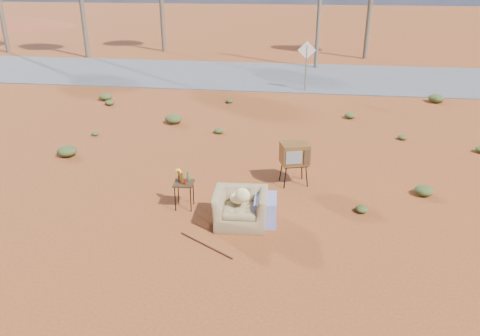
# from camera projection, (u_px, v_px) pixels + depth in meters

# --- Properties ---
(ground) EXTENTS (140.00, 140.00, 0.00)m
(ground) POSITION_uv_depth(u_px,v_px,m) (226.00, 218.00, 10.19)
(ground) COLOR brown
(ground) RESTS_ON ground
(highway) EXTENTS (140.00, 7.00, 0.04)m
(highway) POSITION_uv_depth(u_px,v_px,m) (276.00, 76.00, 23.85)
(highway) COLOR #565659
(highway) RESTS_ON ground
(armchair) EXTENTS (1.35, 0.92, 0.98)m
(armchair) POSITION_uv_depth(u_px,v_px,m) (245.00, 204.00, 9.82)
(armchair) COLOR olive
(armchair) RESTS_ON ground
(tv_unit) EXTENTS (0.80, 0.71, 1.08)m
(tv_unit) POSITION_uv_depth(u_px,v_px,m) (295.00, 154.00, 11.52)
(tv_unit) COLOR black
(tv_unit) RESTS_ON ground
(side_table) EXTENTS (0.46, 0.46, 0.89)m
(side_table) POSITION_uv_depth(u_px,v_px,m) (183.00, 181.00, 10.41)
(side_table) COLOR #372314
(side_table) RESTS_ON ground
(rusty_bar) EXTENTS (1.20, 0.80, 0.04)m
(rusty_bar) POSITION_uv_depth(u_px,v_px,m) (206.00, 245.00, 9.15)
(rusty_bar) COLOR #512615
(rusty_bar) RESTS_ON ground
(road_sign) EXTENTS (0.78, 0.06, 2.19)m
(road_sign) POSITION_uv_depth(u_px,v_px,m) (307.00, 57.00, 20.34)
(road_sign) COLOR brown
(road_sign) RESTS_ON ground
(scrub_patch) EXTENTS (17.49, 8.07, 0.33)m
(scrub_patch) POSITION_uv_depth(u_px,v_px,m) (224.00, 142.00, 14.26)
(scrub_patch) COLOR #404F22
(scrub_patch) RESTS_ON ground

